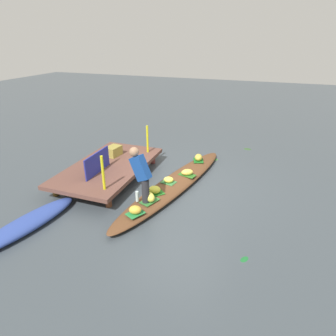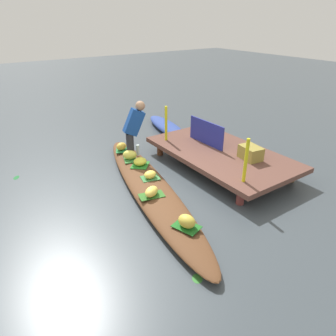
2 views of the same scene
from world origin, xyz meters
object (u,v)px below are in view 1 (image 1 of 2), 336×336
(banana_bunch_1, at_px, (187,172))
(produce_crate, at_px, (113,151))
(moored_boat, at_px, (27,223))
(market_banner, at_px, (97,163))
(banana_bunch_4, at_px, (198,157))
(water_bottle, at_px, (137,196))
(vendor_boat, at_px, (175,184))
(banana_bunch_2, at_px, (135,210))
(banana_bunch_0, at_px, (155,190))
(vendor_person, at_px, (141,172))
(banana_bunch_3, at_px, (169,180))
(banana_bunch_5, at_px, (150,197))

(banana_bunch_1, height_order, produce_crate, produce_crate)
(moored_boat, relative_size, market_banner, 2.13)
(banana_bunch_4, distance_m, produce_crate, 2.43)
(water_bottle, distance_m, produce_crate, 2.39)
(market_banner, bearing_deg, banana_bunch_4, -47.06)
(banana_bunch_4, bearing_deg, market_banner, 133.88)
(vendor_boat, xyz_separation_m, banana_bunch_2, (-1.68, 0.28, 0.19))
(vendor_boat, xyz_separation_m, banana_bunch_0, (-0.76, 0.23, 0.18))
(banana_bunch_0, relative_size, banana_bunch_4, 0.99)
(banana_bunch_2, bearing_deg, vendor_person, 8.86)
(banana_bunch_2, relative_size, banana_bunch_3, 1.05)
(banana_bunch_1, bearing_deg, banana_bunch_4, -1.85)
(moored_boat, relative_size, banana_bunch_1, 7.37)
(vendor_person, bearing_deg, moored_boat, 127.98)
(moored_boat, xyz_separation_m, banana_bunch_2, (0.92, -1.90, 0.17))
(market_banner, bearing_deg, banana_bunch_0, -97.85)
(banana_bunch_2, height_order, banana_bunch_5, banana_bunch_5)
(vendor_boat, bearing_deg, banana_bunch_1, -15.40)
(banana_bunch_1, xyz_separation_m, produce_crate, (0.17, 2.23, 0.23))
(banana_bunch_4, bearing_deg, vendor_person, 167.20)
(banana_bunch_1, distance_m, banana_bunch_5, 1.58)
(banana_bunch_2, height_order, market_banner, market_banner)
(moored_boat, relative_size, water_bottle, 9.46)
(banana_bunch_1, distance_m, water_bottle, 1.74)
(moored_boat, relative_size, banana_bunch_0, 8.27)
(banana_bunch_2, distance_m, vendor_person, 0.79)
(banana_bunch_5, bearing_deg, market_banner, 70.70)
(vendor_person, height_order, market_banner, vendor_person)
(banana_bunch_1, relative_size, water_bottle, 1.28)
(vendor_person, relative_size, water_bottle, 5.08)
(vendor_person, xyz_separation_m, market_banner, (0.61, 1.47, -0.25))
(moored_boat, relative_size, banana_bunch_4, 8.15)
(moored_boat, height_order, banana_bunch_4, banana_bunch_4)
(banana_bunch_3, distance_m, banana_bunch_5, 0.98)
(vendor_boat, bearing_deg, produce_crate, 86.72)
(vendor_boat, bearing_deg, banana_bunch_0, 174.91)
(banana_bunch_1, relative_size, banana_bunch_4, 1.10)
(banana_bunch_0, bearing_deg, banana_bunch_4, -12.16)
(water_bottle, bearing_deg, vendor_boat, -20.05)
(banana_bunch_0, relative_size, banana_bunch_2, 1.08)
(banana_bunch_1, distance_m, market_banner, 2.27)
(banana_bunch_2, relative_size, vendor_person, 0.21)
(vendor_person, distance_m, market_banner, 1.61)
(banana_bunch_2, height_order, banana_bunch_4, banana_bunch_4)
(banana_bunch_2, bearing_deg, banana_bunch_5, -8.21)
(banana_bunch_4, bearing_deg, banana_bunch_3, 167.67)
(vendor_boat, bearing_deg, banana_bunch_4, 2.61)
(banana_bunch_0, height_order, banana_bunch_4, banana_bunch_4)
(banana_bunch_2, bearing_deg, banana_bunch_0, -2.68)
(banana_bunch_4, relative_size, vendor_person, 0.23)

